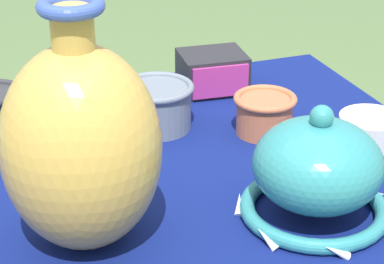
% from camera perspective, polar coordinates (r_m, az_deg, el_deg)
% --- Properties ---
extents(display_table, '(1.01, 0.79, 0.72)m').
position_cam_1_polar(display_table, '(1.20, -3.59, -6.80)').
color(display_table, olive).
rests_on(display_table, ground_plane).
extents(vase_tall_bulbous, '(0.21, 0.21, 0.33)m').
position_cam_1_polar(vase_tall_bulbous, '(0.96, -8.46, -1.03)').
color(vase_tall_bulbous, gold).
rests_on(vase_tall_bulbous, display_table).
extents(vase_dome_bell, '(0.22, 0.23, 0.17)m').
position_cam_1_polar(vase_dome_bell, '(1.05, 9.50, -3.11)').
color(vase_dome_bell, teal).
rests_on(vase_dome_bell, display_table).
extents(mosaic_tile_box, '(0.13, 0.12, 0.07)m').
position_cam_1_polar(mosaic_tile_box, '(1.46, 1.58, 4.61)').
color(mosaic_tile_box, '#232328').
rests_on(mosaic_tile_box, display_table).
extents(cup_wide_terracotta, '(0.11, 0.11, 0.07)m').
position_cam_1_polar(cup_wide_terracotta, '(1.29, 5.56, 1.48)').
color(cup_wide_terracotta, '#BC6642').
rests_on(cup_wide_terracotta, display_table).
extents(cup_wide_slate, '(0.13, 0.13, 0.08)m').
position_cam_1_polar(cup_wide_slate, '(1.30, -2.71, 2.11)').
color(cup_wide_slate, slate).
rests_on(cup_wide_slate, display_table).
extents(pot_squat_ivory, '(0.11, 0.11, 0.05)m').
position_cam_1_polar(pot_squat_ivory, '(1.29, 13.44, 0.17)').
color(pot_squat_ivory, white).
rests_on(pot_squat_ivory, display_table).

